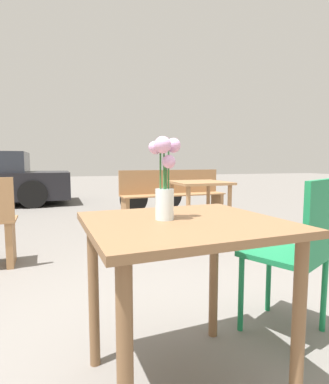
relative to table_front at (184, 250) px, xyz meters
The scene contains 6 objects.
table_front is the anchor object (origin of this frame).
flower_vase 0.31m from the table_front, 158.29° to the left, with size 0.14×0.12×0.34m.
cafe_chair 0.78m from the table_front, 12.42° to the left, with size 0.53×0.53×0.90m.
bench_middle 3.82m from the table_front, 70.84° to the left, with size 1.81×0.45×0.85m.
table_back 2.52m from the table_front, 63.52° to the left, with size 0.66×0.69×0.74m.
bicycle 4.67m from the table_front, 75.30° to the left, with size 1.41×0.62×0.70m.
Camera 1 is at (-0.46, -1.13, 0.99)m, focal length 28.00 mm.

